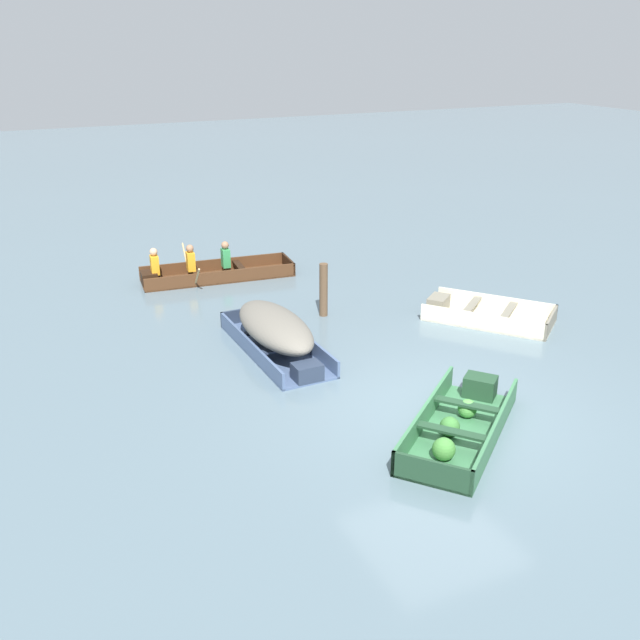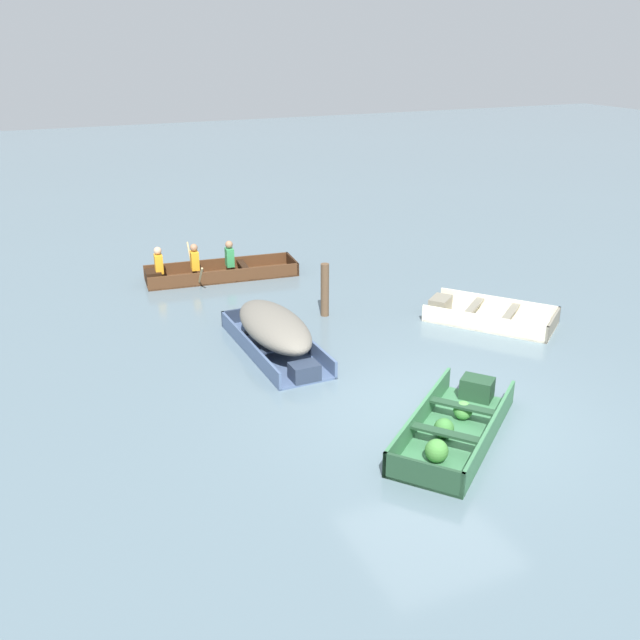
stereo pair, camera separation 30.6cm
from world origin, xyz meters
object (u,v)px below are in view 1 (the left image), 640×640
(skiff_cream_near_moored, at_px, (482,314))
(rowboat_dark_varnish_with_crew, at_px, (208,271))
(dinghy_green_foreground, at_px, (460,424))
(mooring_post, at_px, (324,290))
(skiff_slate_blue_mid_moored, at_px, (276,330))

(skiff_cream_near_moored, bearing_deg, rowboat_dark_varnish_with_crew, 131.53)
(dinghy_green_foreground, relative_size, mooring_post, 2.58)
(skiff_cream_near_moored, relative_size, skiff_slate_blue_mid_moored, 0.87)
(dinghy_green_foreground, height_order, rowboat_dark_varnish_with_crew, rowboat_dark_varnish_with_crew)
(rowboat_dark_varnish_with_crew, xyz_separation_m, mooring_post, (1.50, -3.34, 0.37))
(skiff_cream_near_moored, xyz_separation_m, rowboat_dark_varnish_with_crew, (-4.38, 4.94, 0.07))
(skiff_slate_blue_mid_moored, bearing_deg, rowboat_dark_varnish_with_crew, 88.97)
(rowboat_dark_varnish_with_crew, bearing_deg, skiff_cream_near_moored, -48.47)
(skiff_cream_near_moored, bearing_deg, skiff_slate_blue_mid_moored, 175.83)
(skiff_cream_near_moored, bearing_deg, mooring_post, 150.92)
(skiff_slate_blue_mid_moored, xyz_separation_m, mooring_post, (1.58, 1.28, 0.14))
(dinghy_green_foreground, height_order, mooring_post, mooring_post)
(dinghy_green_foreground, bearing_deg, skiff_cream_near_moored, 48.97)
(skiff_cream_near_moored, bearing_deg, dinghy_green_foreground, -131.03)
(rowboat_dark_varnish_with_crew, bearing_deg, dinghy_green_foreground, -81.26)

